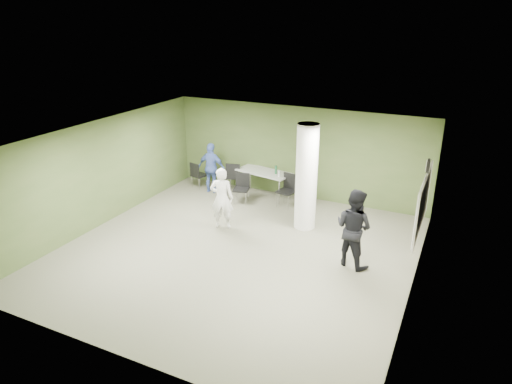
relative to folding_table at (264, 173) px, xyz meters
The scene contains 17 objects.
floor 3.73m from the folding_table, 76.09° to the right, with size 8.00×8.00×0.00m, color #545442.
ceiling 4.18m from the folding_table, 76.09° to the right, with size 8.00×8.00×0.00m, color white.
wall_back 1.18m from the folding_table, 27.32° to the left, with size 8.00×0.02×2.80m, color #3B4F25.
wall_left 4.77m from the folding_table, 131.36° to the right, with size 0.02×8.00×2.80m, color #3B4F25.
wall_right_cream 6.06m from the folding_table, 36.02° to the right, with size 0.02×8.00×2.80m, color beige.
column 2.52m from the folding_table, 39.47° to the right, with size 0.56×0.56×2.80m, color silver.
whiteboard 5.39m from the folding_table, 26.05° to the right, with size 0.05×2.30×1.30m.
wall_clock 5.58m from the folding_table, 26.04° to the right, with size 0.06×0.32×0.32m.
folding_table is the anchor object (origin of this frame).
wastebasket 1.45m from the folding_table, 137.46° to the right, with size 0.26×0.26×0.30m, color #4C4C4C.
chair_back_left 2.29m from the folding_table, behind, with size 0.53×0.53×0.86m.
chair_back_right 1.07m from the folding_table, behind, with size 0.57×0.57×0.95m.
chair_table_left 0.87m from the folding_table, 119.81° to the right, with size 0.53×0.53×0.89m.
chair_table_right 1.03m from the folding_table, 22.75° to the right, with size 0.56×0.56×0.97m.
woman_white 2.52m from the folding_table, 91.89° to the right, with size 0.61×0.40×1.66m, color silver.
man_black 4.57m from the folding_table, 40.11° to the right, with size 0.88×0.69×1.81m, color black.
man_blue 1.69m from the folding_table, 167.14° to the right, with size 0.94×0.39×1.60m, color #4158A1.
Camera 1 is at (4.56, -8.52, 5.31)m, focal length 32.00 mm.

